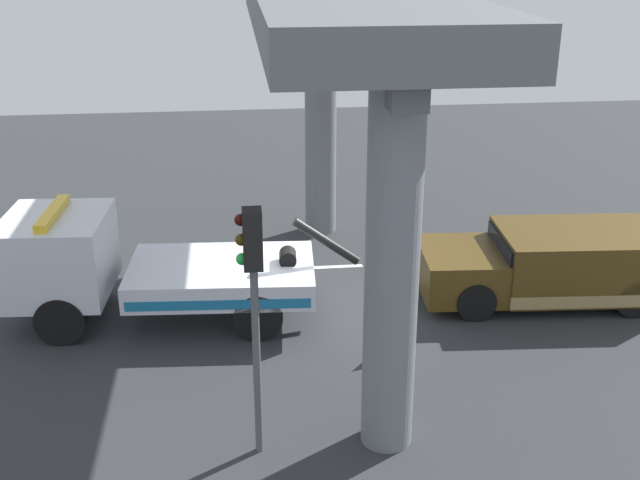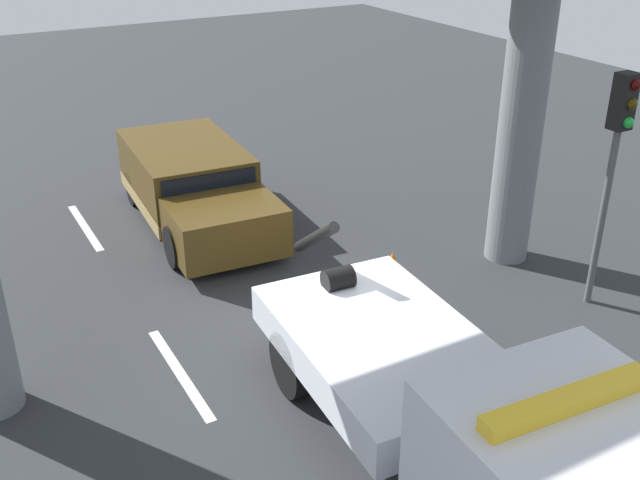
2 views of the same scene
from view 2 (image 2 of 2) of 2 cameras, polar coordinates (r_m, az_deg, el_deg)
name	(u,v)px [view 2 (image 2 of 2)]	position (r m, az deg, el deg)	size (l,w,h in m)	color
ground_plane	(308,336)	(12.35, -0.94, -7.40)	(60.00, 40.00, 0.10)	#2D3033
lane_stripe_west	(85,227)	(16.74, -17.61, 0.95)	(2.60, 0.16, 0.01)	silver
lane_stripe_mid	(180,373)	(11.62, -10.73, -9.99)	(2.60, 0.16, 0.01)	silver
tow_truck_white	(468,414)	(8.94, 11.33, -12.95)	(7.31, 2.76, 2.46)	silver
towed_van_green	(194,188)	(16.17, -9.65, 3.96)	(5.32, 2.50, 1.58)	#4C3814
traffic_light_near	(617,141)	(12.87, 21.87, 7.06)	(0.39, 0.32, 4.07)	#515456
traffic_cone_orange	(392,266)	(13.89, 5.58, -1.98)	(0.47, 0.47, 0.55)	orange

